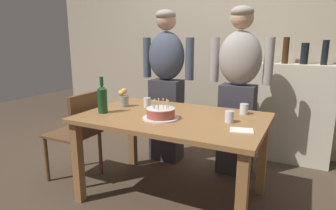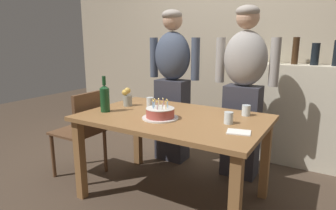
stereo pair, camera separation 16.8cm
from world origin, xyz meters
TOP-DOWN VIEW (x-y plane):
  - ground_plane at (0.00, 0.00)m, footprint 10.00×10.00m
  - back_wall at (0.00, 1.55)m, footprint 5.20×0.10m
  - dining_table at (0.00, 0.00)m, footprint 1.50×0.96m
  - birthday_cake at (-0.05, -0.12)m, footprint 0.29×0.29m
  - water_glass_near at (0.47, 0.02)m, footprint 0.07×0.07m
  - water_glass_far at (0.51, 0.32)m, footprint 0.07×0.07m
  - water_glass_side at (-0.35, 0.17)m, footprint 0.07×0.07m
  - wine_bottle at (-0.58, -0.18)m, footprint 0.08×0.08m
  - napkin_stack at (0.60, -0.15)m, footprint 0.18×0.15m
  - flower_vase at (-0.56, 0.09)m, footprint 0.09×0.08m
  - person_man_bearded at (-0.43, 0.73)m, footprint 0.61×0.27m
  - person_woman_cardigan at (0.36, 0.73)m, footprint 0.61×0.27m
  - dining_chair at (-0.94, -0.10)m, footprint 0.42×0.42m
  - shelf_cabinet at (0.81, 1.33)m, footprint 0.89×0.30m

SIDE VIEW (x-z plane):
  - ground_plane at x=0.00m, z-range 0.00..0.00m
  - dining_chair at x=-0.94m, z-range 0.08..0.95m
  - shelf_cabinet at x=0.81m, z-range -0.13..1.25m
  - dining_table at x=0.00m, z-range 0.27..1.01m
  - napkin_stack at x=0.60m, z-range 0.74..0.75m
  - birthday_cake at x=-0.05m, z-range 0.70..0.86m
  - water_glass_far at x=0.51m, z-range 0.74..0.83m
  - water_glass_side at x=-0.35m, z-range 0.74..0.83m
  - water_glass_near at x=0.47m, z-range 0.74..0.83m
  - flower_vase at x=-0.56m, z-range 0.74..0.91m
  - wine_bottle at x=-0.58m, z-range 0.71..1.02m
  - person_man_bearded at x=-0.43m, z-range 0.04..1.70m
  - person_woman_cardigan at x=0.36m, z-range 0.04..1.70m
  - back_wall at x=0.00m, z-range 0.00..2.60m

